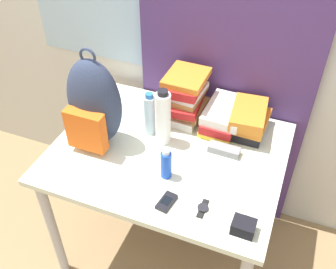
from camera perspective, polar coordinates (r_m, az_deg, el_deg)
wall_back at (r=2.02m, az=5.47°, el=17.10°), size 6.00×0.06×2.50m
curtain_blue at (r=1.94m, az=9.05°, el=15.75°), size 0.92×0.04×2.50m
desk at (r=1.94m, az=0.00°, el=-4.41°), size 1.09×0.85×0.78m
backpack at (r=1.82m, az=-10.73°, el=4.23°), size 0.27×0.21×0.50m
book_stack_left at (r=2.00m, az=2.43°, el=5.55°), size 0.23×0.29×0.26m
book_stack_center at (r=1.99m, az=8.08°, el=2.64°), size 0.20×0.29×0.12m
book_stack_right at (r=1.98m, az=11.47°, el=2.10°), size 0.19×0.27×0.14m
water_bottle at (r=1.91m, az=-2.67°, el=2.92°), size 0.06×0.06×0.23m
sports_bottle at (r=1.84m, az=-0.74°, el=2.44°), size 0.07×0.07×0.29m
sunscreen_bottle at (r=1.71m, az=-0.28°, el=-4.31°), size 0.05×0.05×0.16m
cell_phone at (r=1.65m, az=-0.22°, el=-9.74°), size 0.07×0.11×0.02m
sunglasses_case at (r=1.87m, az=8.14°, el=-2.22°), size 0.15×0.06×0.04m
camera_pouch at (r=1.58m, az=10.90°, el=-13.00°), size 0.09×0.07×0.05m
wristwatch at (r=1.64m, az=5.09°, el=-10.60°), size 0.05×0.10×0.01m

